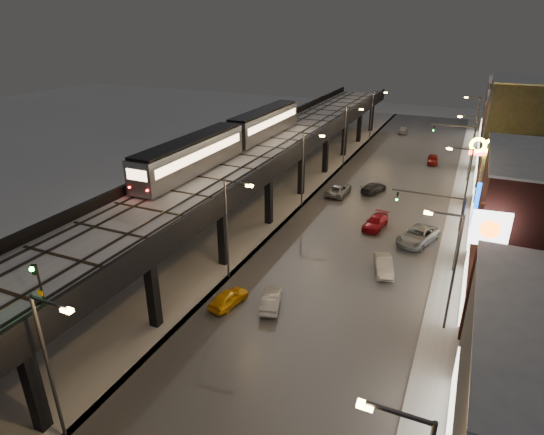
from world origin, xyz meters
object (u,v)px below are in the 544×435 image
(subway_train, at_px, (233,136))
(car_onc_silver, at_px, (384,266))
(car_onc_dark, at_px, (418,236))
(sign_citgo, at_px, (486,249))
(car_onc_white, at_px, (376,223))
(car_onc_red, at_px, (433,160))
(car_mid_silver, at_px, (339,190))
(rail_signal, at_px, (37,279))
(car_mid_dark, at_px, (374,188))
(car_taxi, at_px, (229,298))
(car_far_white, at_px, (403,130))
(car_near_white, at_px, (271,300))

(subway_train, xyz_separation_m, car_onc_silver, (19.88, -9.46, -7.61))
(subway_train, bearing_deg, car_onc_dark, -5.95)
(subway_train, relative_size, sign_citgo, 3.32)
(car_onc_white, relative_size, car_onc_red, 1.14)
(car_mid_silver, relative_size, sign_citgo, 0.50)
(rail_signal, xyz_separation_m, car_mid_silver, (4.32, 40.12, -7.93))
(subway_train, xyz_separation_m, car_mid_dark, (14.63, 10.50, -7.65))
(car_taxi, height_order, car_onc_red, car_onc_red)
(car_taxi, distance_m, car_onc_white, 20.43)
(rail_signal, distance_m, car_taxi, 15.54)
(car_mid_silver, height_order, car_onc_dark, car_onc_dark)
(rail_signal, bearing_deg, sign_citgo, 35.14)
(rail_signal, height_order, car_mid_dark, rail_signal)
(rail_signal, height_order, sign_citgo, sign_citgo)
(car_mid_dark, relative_size, car_onc_silver, 1.06)
(car_onc_silver, relative_size, car_onc_red, 1.04)
(car_onc_red, bearing_deg, car_mid_dark, -113.38)
(subway_train, distance_m, rail_signal, 32.92)
(car_far_white, bearing_deg, car_near_white, 87.73)
(car_onc_red, bearing_deg, car_onc_dark, -91.74)
(car_mid_silver, xyz_separation_m, car_far_white, (1.94, 38.44, -0.02))
(car_onc_silver, bearing_deg, car_near_white, -145.03)
(rail_signal, xyz_separation_m, car_taxi, (3.44, 12.86, -8.02))
(subway_train, xyz_separation_m, car_onc_red, (20.23, 27.19, -7.61))
(car_mid_silver, bearing_deg, car_near_white, 95.56)
(car_mid_dark, distance_m, car_onc_red, 17.60)
(car_taxi, relative_size, car_onc_silver, 0.91)
(car_onc_dark, distance_m, car_onc_red, 29.50)
(rail_signal, bearing_deg, car_onc_red, 76.91)
(car_onc_silver, bearing_deg, subway_train, 137.76)
(rail_signal, xyz_separation_m, car_mid_dark, (8.23, 42.79, -8.02))
(car_onc_silver, height_order, car_onc_dark, car_onc_dark)
(car_near_white, xyz_separation_m, car_mid_silver, (-2.22, 26.09, 0.08))
(car_taxi, xyz_separation_m, sign_citgo, (17.16, 1.64, 7.15))
(car_taxi, bearing_deg, car_onc_silver, -125.17)
(sign_citgo, bearing_deg, subway_train, 146.62)
(car_onc_silver, bearing_deg, car_taxi, -151.99)
(subway_train, relative_size, rail_signal, 11.88)
(car_mid_silver, xyz_separation_m, car_onc_silver, (9.16, -17.29, -0.05))
(rail_signal, relative_size, sign_citgo, 0.28)
(car_mid_dark, xyz_separation_m, sign_citgo, (12.37, -28.29, 7.15))
(rail_signal, relative_size, car_far_white, 0.71)
(car_mid_silver, distance_m, car_mid_dark, 4.74)
(rail_signal, height_order, car_near_white, rail_signal)
(car_far_white, bearing_deg, subway_train, 72.18)
(car_mid_silver, relative_size, car_mid_dark, 1.19)
(subway_train, xyz_separation_m, car_mid_silver, (10.72, 7.83, -7.56))
(car_onc_dark, bearing_deg, car_mid_silver, 156.35)
(car_far_white, bearing_deg, car_mid_silver, 84.59)
(subway_train, relative_size, car_onc_red, 8.70)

